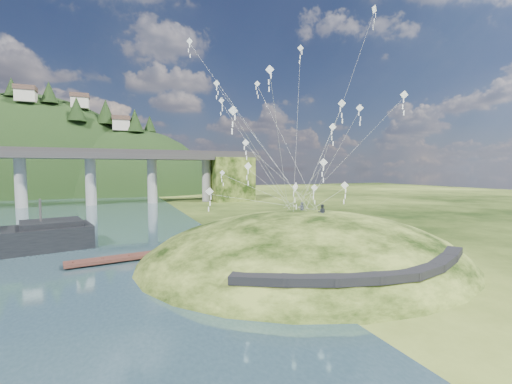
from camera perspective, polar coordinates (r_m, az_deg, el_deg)
name	(u,v)px	position (r m, az deg, el deg)	size (l,w,h in m)	color
ground	(241,272)	(32.55, -2.55, -13.24)	(320.00, 320.00, 0.00)	black
grass_hill	(305,272)	(38.01, 8.11, -13.12)	(36.00, 32.00, 13.00)	black
footpath	(380,270)	(27.60, 19.94, -12.11)	(22.29, 5.84, 0.83)	black
bridge	(46,169)	(100.61, -31.57, 3.35)	(160.00, 11.00, 15.00)	#2D2B2B
far_ridge	(21,214)	(155.94, -34.54, -3.10)	(153.00, 70.00, 94.50)	black
wooden_dock	(129,257)	(38.78, -20.36, -10.10)	(12.25, 3.80, 0.86)	#3C1E18
kite_flyers	(314,203)	(37.63, 9.71, -1.89)	(1.68, 3.72, 1.84)	#292D36
kite_swarm	(294,125)	(37.12, 6.33, 11.00)	(21.37, 14.86, 21.52)	white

